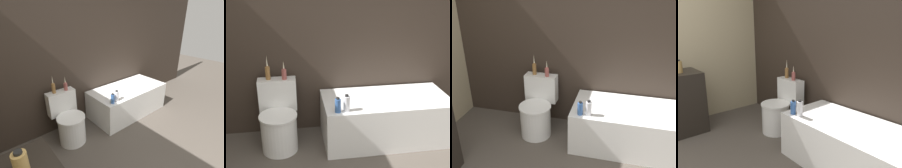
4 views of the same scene
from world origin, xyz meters
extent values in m
cube|color=#332821|center=(0.00, 2.27, 1.30)|extent=(6.40, 0.06, 2.60)
cube|color=white|center=(0.79, 1.87, 0.26)|extent=(1.43, 0.70, 0.52)
cube|color=#B7BCC6|center=(0.79, 1.87, 0.51)|extent=(1.23, 0.50, 0.01)
cylinder|color=white|center=(-0.41, 1.81, 0.20)|extent=(0.39, 0.39, 0.41)
cylinder|color=white|center=(-0.41, 1.81, 0.42)|extent=(0.41, 0.41, 0.02)
cube|color=white|center=(-0.41, 2.08, 0.55)|extent=(0.42, 0.16, 0.37)
cylinder|color=olive|center=(-0.50, 2.08, 0.80)|extent=(0.05, 0.05, 0.14)
sphere|color=olive|center=(-0.50, 2.08, 0.88)|extent=(0.03, 0.03, 0.03)
cone|color=beige|center=(-0.50, 2.08, 0.94)|extent=(0.02, 0.02, 0.13)
cylinder|color=#994C47|center=(-0.33, 2.06, 0.79)|extent=(0.05, 0.05, 0.11)
sphere|color=#994C47|center=(-0.33, 2.06, 0.84)|extent=(0.03, 0.03, 0.03)
cone|color=beige|center=(-0.33, 2.06, 0.89)|extent=(0.02, 0.02, 0.10)
cylinder|color=#335999|center=(0.20, 1.60, 0.59)|extent=(0.06, 0.06, 0.14)
cylinder|color=black|center=(0.20, 1.60, 0.67)|extent=(0.03, 0.03, 0.02)
cylinder|color=silver|center=(0.29, 1.62, 0.60)|extent=(0.07, 0.07, 0.16)
cylinder|color=black|center=(0.29, 1.62, 0.69)|extent=(0.04, 0.04, 0.02)
camera|label=1|loc=(-1.33, -0.18, 1.84)|focal=28.00mm
camera|label=2|loc=(-0.25, -1.19, 1.97)|focal=50.00mm
camera|label=3|loc=(0.63, -0.87, 2.07)|focal=42.00mm
camera|label=4|loc=(1.91, 0.11, 1.46)|focal=35.00mm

